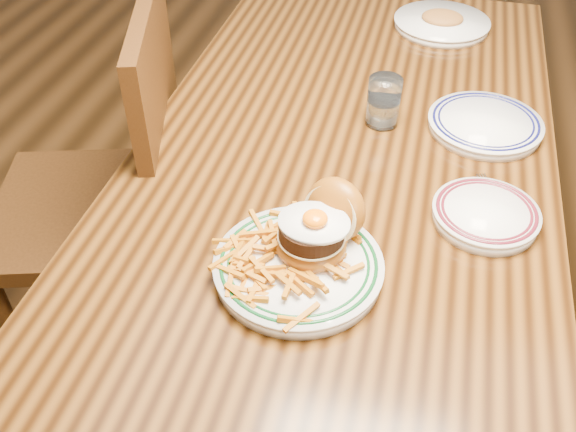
% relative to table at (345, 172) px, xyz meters
% --- Properties ---
extents(floor, '(6.00, 6.00, 0.00)m').
position_rel_table_xyz_m(floor, '(0.00, 0.00, -0.66)').
color(floor, black).
rests_on(floor, ground).
extents(table, '(0.85, 1.60, 0.75)m').
position_rel_table_xyz_m(table, '(0.00, 0.00, 0.00)').
color(table, black).
rests_on(table, floor).
extents(chair_left, '(0.58, 0.58, 0.99)m').
position_rel_table_xyz_m(chair_left, '(-0.55, -0.04, -0.13)').
color(chair_left, '#40230D').
rests_on(chair_left, floor).
extents(main_plate, '(0.28, 0.30, 0.13)m').
position_rel_table_xyz_m(main_plate, '(-0.00, -0.39, 0.12)').
color(main_plate, white).
rests_on(main_plate, table).
extents(side_plate, '(0.19, 0.20, 0.03)m').
position_rel_table_xyz_m(side_plate, '(0.28, -0.20, 0.10)').
color(side_plate, white).
rests_on(side_plate, table).
extents(rear_plate, '(0.24, 0.24, 0.03)m').
position_rel_table_xyz_m(rear_plate, '(0.28, 0.10, 0.10)').
color(rear_plate, white).
rests_on(rear_plate, table).
extents(water_glass, '(0.07, 0.07, 0.11)m').
position_rel_table_xyz_m(water_glass, '(0.06, 0.08, 0.13)').
color(water_glass, white).
rests_on(water_glass, table).
extents(far_plate, '(0.26, 0.26, 0.05)m').
position_rel_table_xyz_m(far_plate, '(0.16, 0.58, 0.10)').
color(far_plate, white).
rests_on(far_plate, table).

